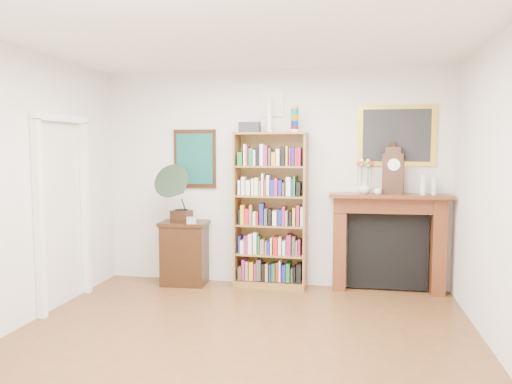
# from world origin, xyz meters

# --- Properties ---
(room) EXTENTS (4.51, 5.01, 2.81)m
(room) POSITION_xyz_m (0.00, 0.00, 1.40)
(room) COLOR brown
(room) RESTS_ON ground
(door_casing) EXTENTS (0.08, 1.02, 2.17)m
(door_casing) POSITION_xyz_m (-2.21, 1.20, 1.26)
(door_casing) COLOR white
(door_casing) RESTS_ON left_wall
(teal_poster) EXTENTS (0.58, 0.04, 0.78)m
(teal_poster) POSITION_xyz_m (-1.05, 2.48, 1.65)
(teal_poster) COLOR black
(teal_poster) RESTS_ON back_wall
(small_picture) EXTENTS (0.26, 0.04, 0.30)m
(small_picture) POSITION_xyz_m (0.00, 2.48, 2.35)
(small_picture) COLOR white
(small_picture) RESTS_ON back_wall
(gilt_painting) EXTENTS (0.95, 0.04, 0.75)m
(gilt_painting) POSITION_xyz_m (1.55, 2.48, 1.95)
(gilt_painting) COLOR gold
(gilt_painting) RESTS_ON back_wall
(bookshelf) EXTENTS (0.93, 0.36, 2.29)m
(bookshelf) POSITION_xyz_m (0.00, 2.32, 1.11)
(bookshelf) COLOR brown
(bookshelf) RESTS_ON floor
(side_cabinet) EXTENTS (0.63, 0.47, 0.83)m
(side_cabinet) POSITION_xyz_m (-1.14, 2.26, 0.42)
(side_cabinet) COLOR black
(side_cabinet) RESTS_ON floor
(fireplace) EXTENTS (1.47, 0.38, 1.23)m
(fireplace) POSITION_xyz_m (1.47, 2.39, 0.73)
(fireplace) COLOR #4D2312
(fireplace) RESTS_ON floor
(gramophone) EXTENTS (0.52, 0.62, 0.76)m
(gramophone) POSITION_xyz_m (-1.19, 2.19, 1.26)
(gramophone) COLOR black
(gramophone) RESTS_ON side_cabinet
(cd_stack) EXTENTS (0.15, 0.15, 0.08)m
(cd_stack) POSITION_xyz_m (-0.99, 2.12, 0.87)
(cd_stack) COLOR silver
(cd_stack) RESTS_ON side_cabinet
(mantel_clock) EXTENTS (0.27, 0.18, 0.58)m
(mantel_clock) POSITION_xyz_m (1.51, 2.37, 1.51)
(mantel_clock) COLOR black
(mantel_clock) RESTS_ON fireplace
(flower_vase) EXTENTS (0.18, 0.18, 0.16)m
(flower_vase) POSITION_xyz_m (1.17, 2.33, 1.31)
(flower_vase) COLOR silver
(flower_vase) RESTS_ON fireplace
(teacup) EXTENTS (0.09, 0.09, 0.07)m
(teacup) POSITION_xyz_m (1.33, 2.25, 1.27)
(teacup) COLOR silver
(teacup) RESTS_ON fireplace
(bottle_left) EXTENTS (0.07, 0.07, 0.24)m
(bottle_left) POSITION_xyz_m (1.86, 2.32, 1.35)
(bottle_left) COLOR silver
(bottle_left) RESTS_ON fireplace
(bottle_right) EXTENTS (0.06, 0.06, 0.20)m
(bottle_right) POSITION_xyz_m (1.99, 2.33, 1.33)
(bottle_right) COLOR silver
(bottle_right) RESTS_ON fireplace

